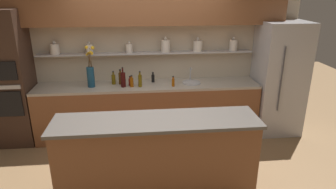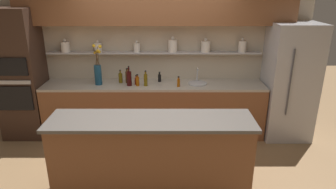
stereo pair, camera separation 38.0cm
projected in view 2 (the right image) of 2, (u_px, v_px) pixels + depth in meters
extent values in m
plane|color=olive|center=(153.00, 174.00, 4.18)|extent=(12.00, 12.00, 0.00)
cube|color=beige|center=(155.00, 57.00, 5.24)|extent=(5.20, 0.10, 2.60)
cube|color=#B7B7BC|center=(153.00, 53.00, 5.07)|extent=(3.61, 0.18, 0.02)
cylinder|color=silver|center=(64.00, 47.00, 5.02)|extent=(0.15, 0.15, 0.17)
sphere|color=silver|center=(63.00, 40.00, 4.98)|extent=(0.05, 0.05, 0.05)
cylinder|color=silver|center=(97.00, 47.00, 5.02)|extent=(0.12, 0.12, 0.15)
sphere|color=silver|center=(96.00, 42.00, 4.99)|extent=(0.04, 0.04, 0.04)
cylinder|color=silver|center=(135.00, 47.00, 5.03)|extent=(0.11, 0.11, 0.15)
sphere|color=silver|center=(135.00, 42.00, 4.99)|extent=(0.04, 0.04, 0.04)
cylinder|color=silver|center=(171.00, 46.00, 5.02)|extent=(0.15, 0.15, 0.21)
sphere|color=silver|center=(171.00, 38.00, 4.98)|extent=(0.05, 0.05, 0.05)
cylinder|color=silver|center=(204.00, 46.00, 5.03)|extent=(0.15, 0.15, 0.18)
sphere|color=silver|center=(204.00, 39.00, 4.99)|extent=(0.05, 0.05, 0.05)
cylinder|color=silver|center=(241.00, 46.00, 5.03)|extent=(0.13, 0.13, 0.19)
sphere|color=silver|center=(241.00, 39.00, 4.99)|extent=(0.05, 0.05, 0.05)
cube|color=brown|center=(154.00, 11.00, 4.76)|extent=(4.42, 0.34, 0.42)
cube|color=brown|center=(153.00, 110.00, 5.19)|extent=(3.71, 0.62, 0.88)
cube|color=#ADA393|center=(152.00, 85.00, 5.04)|extent=(3.71, 0.62, 0.04)
cube|color=brown|center=(150.00, 158.00, 3.65)|extent=(2.35, 0.55, 0.98)
cube|color=#56514C|center=(150.00, 121.00, 3.48)|extent=(2.41, 0.61, 0.04)
cube|color=#B7B7BC|center=(288.00, 82.00, 4.98)|extent=(0.77, 0.70, 1.94)
cylinder|color=#4C4C51|center=(289.00, 83.00, 4.61)|extent=(0.02, 0.02, 1.06)
cube|color=#3D281E|center=(19.00, 75.00, 4.96)|extent=(0.69, 0.62, 2.16)
cube|color=black|center=(13.00, 99.00, 4.76)|extent=(0.58, 0.02, 0.40)
cube|color=black|center=(7.00, 67.00, 4.59)|extent=(0.58, 0.02, 0.28)
cube|color=#B7B7BC|center=(10.00, 83.00, 4.67)|extent=(0.60, 0.02, 0.06)
cylinder|color=navy|center=(97.00, 75.00, 4.94)|extent=(0.12, 0.12, 0.33)
cylinder|color=#4C3319|center=(96.00, 59.00, 4.85)|extent=(0.02, 0.03, 0.22)
sphere|color=yellow|center=(98.00, 52.00, 4.83)|extent=(0.05, 0.05, 0.05)
cylinder|color=#4C3319|center=(96.00, 58.00, 4.83)|extent=(0.04, 0.04, 0.25)
sphere|color=yellow|center=(96.00, 51.00, 4.76)|extent=(0.04, 0.04, 0.04)
cylinder|color=#4C3319|center=(95.00, 56.00, 4.82)|extent=(0.09, 0.04, 0.32)
sphere|color=yellow|center=(92.00, 46.00, 4.73)|extent=(0.05, 0.05, 0.05)
cylinder|color=#4C3319|center=(95.00, 59.00, 4.85)|extent=(0.03, 0.01, 0.21)
sphere|color=yellow|center=(95.00, 52.00, 4.85)|extent=(0.05, 0.05, 0.05)
cylinder|color=#4C3319|center=(97.00, 56.00, 4.83)|extent=(0.01, 0.03, 0.31)
sphere|color=yellow|center=(98.00, 47.00, 4.77)|extent=(0.06, 0.06, 0.06)
cylinder|color=#4C3319|center=(95.00, 59.00, 4.86)|extent=(0.04, 0.04, 0.20)
sphere|color=yellow|center=(93.00, 53.00, 4.86)|extent=(0.04, 0.04, 0.04)
cylinder|color=#B7B7BC|center=(196.00, 83.00, 5.03)|extent=(0.31, 0.31, 0.02)
cylinder|color=#B7B7BC|center=(196.00, 74.00, 5.10)|extent=(0.02, 0.02, 0.22)
cylinder|color=#B7B7BC|center=(196.00, 69.00, 5.00)|extent=(0.02, 0.12, 0.02)
cylinder|color=#9E4C0A|center=(177.00, 83.00, 4.88)|extent=(0.05, 0.05, 0.12)
cylinder|color=#9E4C0A|center=(177.00, 78.00, 4.85)|extent=(0.03, 0.03, 0.04)
cylinder|color=black|center=(177.00, 77.00, 4.84)|extent=(0.03, 0.03, 0.01)
cylinder|color=brown|center=(119.00, 78.00, 5.07)|extent=(0.07, 0.07, 0.16)
cylinder|color=brown|center=(119.00, 72.00, 5.04)|extent=(0.03, 0.03, 0.05)
cylinder|color=black|center=(119.00, 70.00, 5.02)|extent=(0.03, 0.03, 0.01)
cylinder|color=#380C0C|center=(128.00, 79.00, 4.91)|extent=(0.08, 0.08, 0.24)
cylinder|color=#380C0C|center=(127.00, 69.00, 4.85)|extent=(0.02, 0.02, 0.08)
cylinder|color=black|center=(127.00, 67.00, 4.84)|extent=(0.03, 0.03, 0.01)
cylinder|color=black|center=(158.00, 78.00, 5.12)|extent=(0.05, 0.05, 0.12)
cylinder|color=black|center=(158.00, 74.00, 5.10)|extent=(0.03, 0.03, 0.04)
cylinder|color=black|center=(158.00, 72.00, 5.09)|extent=(0.03, 0.03, 0.01)
cylinder|color=#9E4C0A|center=(136.00, 82.00, 4.92)|extent=(0.06, 0.06, 0.14)
cylinder|color=#9E4C0A|center=(136.00, 76.00, 4.88)|extent=(0.03, 0.03, 0.04)
cylinder|color=black|center=(136.00, 75.00, 4.88)|extent=(0.03, 0.03, 0.01)
cylinder|color=brown|center=(144.00, 80.00, 4.90)|extent=(0.06, 0.06, 0.19)
cylinder|color=brown|center=(144.00, 73.00, 4.86)|extent=(0.03, 0.03, 0.05)
cylinder|color=black|center=(144.00, 71.00, 4.85)|extent=(0.03, 0.03, 0.01)
cylinder|color=maroon|center=(135.00, 81.00, 4.99)|extent=(0.06, 0.06, 0.11)
cylinder|color=maroon|center=(135.00, 77.00, 4.96)|extent=(0.03, 0.03, 0.04)
cylinder|color=black|center=(135.00, 76.00, 4.95)|extent=(0.03, 0.03, 0.01)
cylinder|color=#4C2D0C|center=(126.00, 77.00, 5.06)|extent=(0.06, 0.06, 0.19)
cylinder|color=#4C2D0C|center=(126.00, 70.00, 5.01)|extent=(0.03, 0.03, 0.04)
cylinder|color=black|center=(125.00, 69.00, 5.00)|extent=(0.03, 0.03, 0.01)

